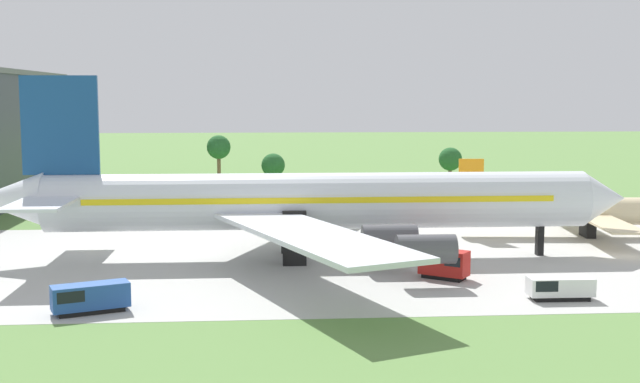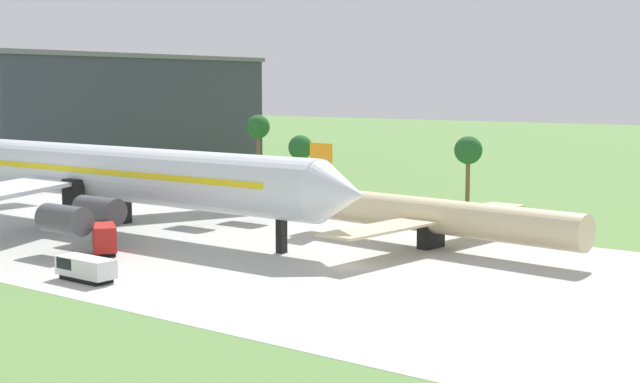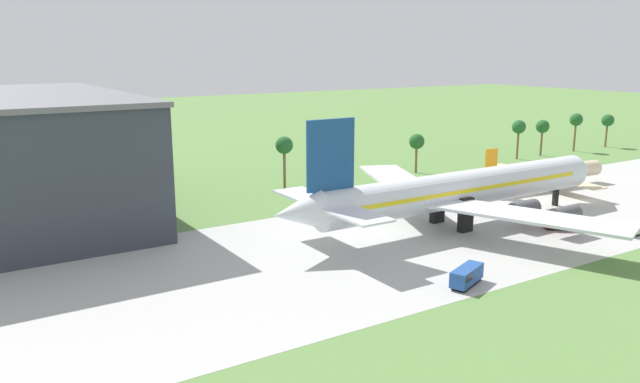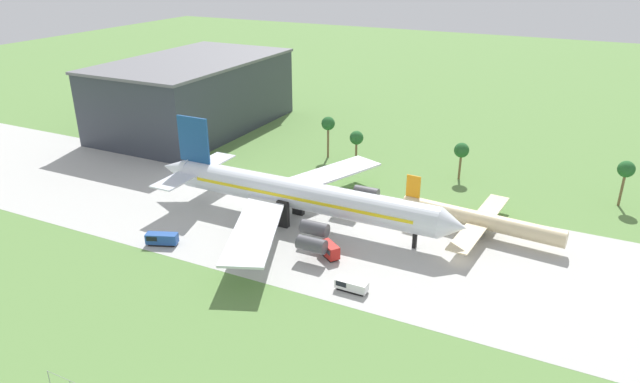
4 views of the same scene
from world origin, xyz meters
name	(u,v)px [view 4 (image 4 of 4)]	position (x,y,z in m)	size (l,w,h in m)	color
ground_plane	(458,261)	(0.00, 0.00, 0.00)	(600.00, 600.00, 0.00)	#5B8442
taxiway_strip	(458,261)	(0.00, 0.00, 0.01)	(320.00, 44.00, 0.02)	#B2B2AD
jet_airliner	(297,195)	(-33.79, 1.31, 6.08)	(68.83, 58.76, 19.20)	silver
regional_aircraft	(480,220)	(1.01, 12.10, 3.15)	(32.11, 28.98, 9.56)	beige
baggage_tug	(330,250)	(-21.41, -9.16, 1.47)	(4.82, 4.26, 2.75)	black
fuel_truck	(350,285)	(-13.69, -17.50, 1.06)	(5.47, 2.07, 1.92)	black
catering_van	(161,239)	(-52.35, -19.00, 1.27)	(6.29, 4.06, 2.35)	black
terminal_building	(194,94)	(-94.48, 46.71, 10.66)	(36.72, 61.20, 21.28)	#333842
palm_tree_row	(558,162)	(12.04, 39.65, 7.98)	(113.52, 3.60, 11.27)	brown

